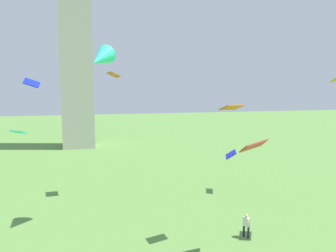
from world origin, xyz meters
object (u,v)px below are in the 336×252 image
at_px(kite_flying_7, 113,75).
at_px(kite_flying_6, 32,83).
at_px(monument_obelisk, 75,0).
at_px(kite_flying_5, 101,58).
at_px(kite_flying_1, 254,146).
at_px(kite_flying_2, 232,107).
at_px(kite_flying_3, 19,132).
at_px(person_0, 246,224).
at_px(kite_flying_0, 231,154).

bearing_deg(kite_flying_7, kite_flying_6, -70.28).
height_order(monument_obelisk, kite_flying_5, monument_obelisk).
relative_size(monument_obelisk, kite_flying_5, 17.66).
distance_m(kite_flying_1, kite_flying_6, 17.14).
bearing_deg(kite_flying_2, kite_flying_6, 133.05).
xyz_separation_m(kite_flying_2, kite_flying_7, (-6.84, 11.14, 2.40)).
bearing_deg(kite_flying_6, kite_flying_1, 140.47).
relative_size(kite_flying_3, kite_flying_7, 1.04).
distance_m(monument_obelisk, kite_flying_5, 35.35).
bearing_deg(kite_flying_5, kite_flying_1, -3.72).
xyz_separation_m(monument_obelisk, kite_flying_2, (11.08, -37.59, -15.22)).
distance_m(person_0, kite_flying_1, 6.36).
relative_size(monument_obelisk, kite_flying_6, 40.62).
relative_size(kite_flying_0, kite_flying_5, 0.69).
relative_size(kite_flying_2, kite_flying_6, 1.39).
bearing_deg(kite_flying_6, kite_flying_2, 146.17).
distance_m(kite_flying_2, kite_flying_3, 18.88).
height_order(person_0, kite_flying_2, kite_flying_2).
bearing_deg(monument_obelisk, kite_flying_2, -73.58).
bearing_deg(kite_flying_7, kite_flying_5, -22.42).
relative_size(kite_flying_1, kite_flying_3, 0.90).
xyz_separation_m(kite_flying_2, kite_flying_3, (-15.20, 10.89, -2.66)).
bearing_deg(kite_flying_6, person_0, 148.35).
height_order(kite_flying_1, kite_flying_5, kite_flying_5).
relative_size(kite_flying_3, kite_flying_5, 0.61).
distance_m(monument_obelisk, kite_flying_7, 29.70).
distance_m(kite_flying_2, kite_flying_6, 15.25).
relative_size(person_0, kite_flying_6, 1.40).
xyz_separation_m(kite_flying_1, kite_flying_2, (-0.49, 2.16, 2.17)).
bearing_deg(kite_flying_2, kite_flying_5, 133.15).
bearing_deg(kite_flying_0, kite_flying_7, 101.94).
xyz_separation_m(monument_obelisk, kite_flying_6, (-2.24, -30.34, -13.61)).
bearing_deg(kite_flying_6, kite_flying_7, -154.32).
height_order(person_0, kite_flying_3, kite_flying_3).
bearing_deg(kite_flying_5, kite_flying_0, 55.57).
relative_size(monument_obelisk, kite_flying_0, 25.73).
bearing_deg(kite_flying_0, kite_flying_3, 106.29).
xyz_separation_m(kite_flying_0, kite_flying_7, (-11.14, 1.67, 7.70)).
xyz_separation_m(kite_flying_1, kite_flying_3, (-15.69, 13.05, -0.48)).
distance_m(person_0, kite_flying_3, 20.50).
distance_m(kite_flying_3, kite_flying_7, 9.77).
bearing_deg(kite_flying_0, monument_obelisk, 49.12).
bearing_deg(kite_flying_1, monument_obelisk, 98.85).
bearing_deg(kite_flying_5, kite_flying_2, 5.08).
relative_size(kite_flying_2, kite_flying_5, 0.61).
relative_size(kite_flying_1, kite_flying_7, 0.93).
xyz_separation_m(person_0, kite_flying_5, (-9.46, 4.43, 11.44)).
relative_size(kite_flying_1, kite_flying_6, 1.27).
distance_m(kite_flying_6, kite_flying_7, 7.59).
distance_m(kite_flying_0, kite_flying_3, 19.73).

